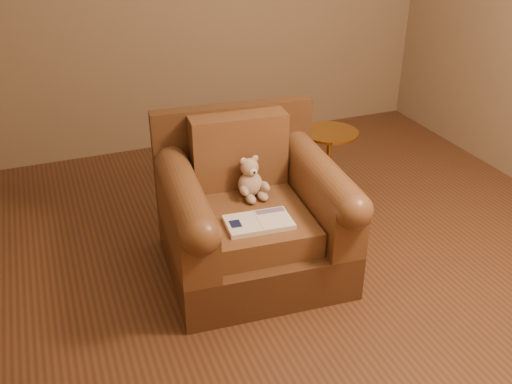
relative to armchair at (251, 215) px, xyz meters
name	(u,v)px	position (x,y,z in m)	size (l,w,h in m)	color
floor	(299,265)	(0.26, -0.12, -0.33)	(4.00, 4.00, 0.00)	#54321D
armchair	(251,215)	(0.00, 0.00, 0.00)	(1.02, 0.98, 0.86)	#4C2E19
teddy_bear	(251,181)	(0.03, 0.08, 0.17)	(0.18, 0.20, 0.24)	tan
guidebook	(259,222)	(-0.04, -0.23, 0.09)	(0.36, 0.24, 0.03)	beige
side_table	(328,165)	(0.76, 0.51, -0.05)	(0.38, 0.38, 0.53)	gold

